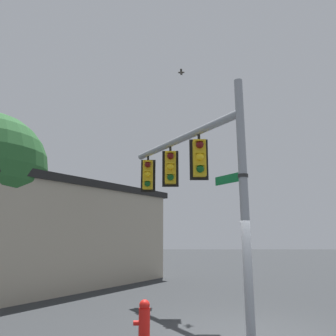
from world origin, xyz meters
TOP-DOWN VIEW (x-y plane):
  - signal_pole at (0.00, 0.00)m, footprint 0.21×0.21m
  - mast_arm at (1.43, -2.23)m, footprint 3.04×4.58m
  - traffic_light_nearest_pole at (0.89, -1.36)m, footprint 0.54×0.49m
  - traffic_light_mid_inner at (1.71, -2.65)m, footprint 0.54×0.49m
  - traffic_light_mid_outer at (2.54, -3.93)m, footprint 0.54×0.49m
  - street_name_sign at (0.16, -0.25)m, footprint 0.66×0.95m
  - bird_flying at (1.28, -3.81)m, footprint 0.27×0.35m
  - storefront_building at (7.96, -5.59)m, footprint 12.24×14.28m
  - fire_hydrant at (2.29, 0.16)m, footprint 0.35×0.24m

SIDE VIEW (x-z plane):
  - fire_hydrant at x=2.29m, z-range 0.00..0.83m
  - storefront_building at x=7.96m, z-range 0.01..4.42m
  - signal_pole at x=0.00m, z-range 0.00..6.02m
  - street_name_sign at x=0.16m, z-range 3.44..3.66m
  - traffic_light_nearest_pole at x=0.89m, z-range 3.67..4.99m
  - traffic_light_mid_inner at x=1.71m, z-range 3.67..4.99m
  - traffic_light_mid_outer at x=2.54m, z-range 3.67..4.99m
  - mast_arm at x=1.43m, z-range 5.03..5.25m
  - bird_flying at x=1.28m, z-range 8.32..8.43m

